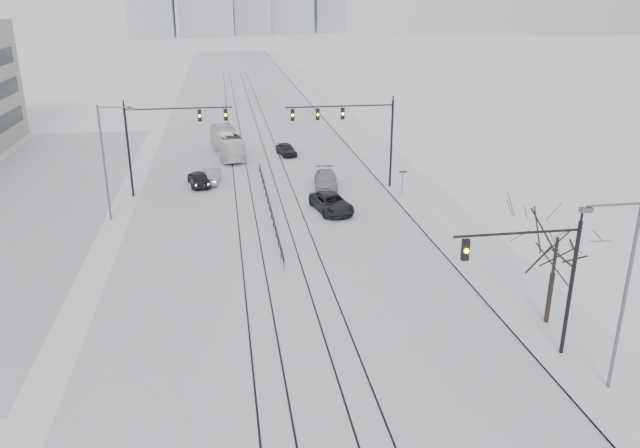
{
  "coord_description": "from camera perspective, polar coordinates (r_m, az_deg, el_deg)",
  "views": [
    {
      "loc": [
        -3.39,
        -18.34,
        16.57
      ],
      "look_at": [
        2.29,
        17.73,
        3.2
      ],
      "focal_mm": 35.0,
      "sensor_mm": 36.0,
      "label": 1
    }
  ],
  "objects": [
    {
      "name": "sedan_nb_front",
      "position": [
        50.71,
        1.06,
        1.91
      ],
      "size": [
        3.36,
        5.65,
        1.47
      ],
      "primitive_type": "imported",
      "rotation": [
        0.0,
        0.0,
        0.18
      ],
      "color": "black",
      "rests_on": "ground"
    },
    {
      "name": "street_light_east",
      "position": [
        29.04,
        25.78,
        -5.06
      ],
      "size": [
        2.73,
        0.25,
        9.0
      ],
      "color": "#595B60",
      "rests_on": "ground"
    },
    {
      "name": "street_sign",
      "position": [
        54.67,
        7.57,
        4.04
      ],
      "size": [
        0.7,
        0.06,
        2.4
      ],
      "color": "#595B60",
      "rests_on": "ground"
    },
    {
      "name": "traffic_mast_nw",
      "position": [
        55.67,
        -14.2,
        8.11
      ],
      "size": [
        9.1,
        0.37,
        8.0
      ],
      "color": "black",
      "rests_on": "ground"
    },
    {
      "name": "street_light_west",
      "position": [
        50.43,
        -18.87,
        6.01
      ],
      "size": [
        2.73,
        0.25,
        9.0
      ],
      "color": "#595B60",
      "rests_on": "ground"
    },
    {
      "name": "road",
      "position": [
        80.14,
        -6.39,
        8.06
      ],
      "size": [
        22.0,
        260.0,
        0.02
      ],
      "primitive_type": "cube",
      "color": "silver",
      "rests_on": "ground"
    },
    {
      "name": "sidewalk_east",
      "position": [
        81.82,
        3.19,
        8.45
      ],
      "size": [
        5.0,
        260.0,
        0.16
      ],
      "primitive_type": "cube",
      "color": "silver",
      "rests_on": "ground"
    },
    {
      "name": "bare_tree",
      "position": [
        34.18,
        20.81,
        -1.96
      ],
      "size": [
        4.4,
        4.4,
        6.1
      ],
      "color": "black",
      "rests_on": "ground"
    },
    {
      "name": "sedan_sb_outer",
      "position": [
        59.62,
        -9.93,
        4.38
      ],
      "size": [
        1.94,
        4.45,
        1.42
      ],
      "primitive_type": "imported",
      "rotation": [
        0.0,
        0.0,
        3.04
      ],
      "color": "gray",
      "rests_on": "ground"
    },
    {
      "name": "median_fence",
      "position": [
        51.04,
        -4.68,
        1.72
      ],
      "size": [
        0.06,
        24.0,
        1.0
      ],
      "color": "black",
      "rests_on": "ground"
    },
    {
      "name": "sedan_nb_far",
      "position": [
        69.37,
        -3.1,
        6.83
      ],
      "size": [
        2.35,
        4.17,
        1.34
      ],
      "primitive_type": "imported",
      "rotation": [
        0.0,
        0.0,
        0.21
      ],
      "color": "black",
      "rests_on": "ground"
    },
    {
      "name": "traffic_mast_ne",
      "position": [
        55.63,
        3.24,
        8.87
      ],
      "size": [
        9.6,
        0.37,
        8.0
      ],
      "color": "black",
      "rests_on": "ground"
    },
    {
      "name": "box_truck",
      "position": [
        69.71,
        -8.5,
        7.34
      ],
      "size": [
        3.77,
        10.49,
        2.86
      ],
      "primitive_type": "imported",
      "rotation": [
        0.0,
        0.0,
        3.28
      ],
      "color": "silver",
      "rests_on": "ground"
    },
    {
      "name": "sedan_sb_inner",
      "position": [
        58.85,
        -11.03,
        4.13
      ],
      "size": [
        2.45,
        4.58,
        1.48
      ],
      "primitive_type": "imported",
      "rotation": [
        0.0,
        0.0,
        3.31
      ],
      "color": "black",
      "rests_on": "ground"
    },
    {
      "name": "traffic_mast_near",
      "position": [
        30.62,
        19.56,
        -4.22
      ],
      "size": [
        6.1,
        0.37,
        7.0
      ],
      "color": "black",
      "rests_on": "ground"
    },
    {
      "name": "parking_strip",
      "position": [
        58.26,
        -25.09,
        1.65
      ],
      "size": [
        14.0,
        60.0,
        0.03
      ],
      "primitive_type": "cube",
      "color": "silver",
      "rests_on": "ground"
    },
    {
      "name": "curb",
      "position": [
        81.35,
        1.48,
        8.39
      ],
      "size": [
        0.1,
        260.0,
        0.12
      ],
      "primitive_type": "cube",
      "color": "gray",
      "rests_on": "ground"
    },
    {
      "name": "sedan_nb_right",
      "position": [
        57.21,
        0.53,
        4.05
      ],
      "size": [
        2.68,
        5.32,
        1.48
      ],
      "primitive_type": "imported",
      "rotation": [
        0.0,
        0.0,
        -0.12
      ],
      "color": "gray",
      "rests_on": "ground"
    },
    {
      "name": "tram_rails",
      "position": [
        60.73,
        -5.42,
        4.21
      ],
      "size": [
        5.3,
        180.0,
        0.01
      ],
      "color": "black",
      "rests_on": "ground"
    }
  ]
}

